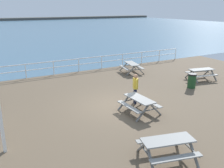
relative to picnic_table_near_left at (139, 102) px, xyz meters
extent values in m
cube|color=brown|center=(-0.63, 1.45, -0.68)|extent=(30.00, 24.00, 0.20)
cube|color=#476B84|center=(-0.63, 54.20, -0.58)|extent=(142.00, 90.00, 0.01)
cube|color=white|center=(-0.63, 9.20, 0.47)|extent=(23.00, 0.06, 0.06)
cube|color=white|center=(-0.63, 9.20, -0.01)|extent=(23.00, 0.05, 0.05)
cylinder|color=white|center=(-3.77, 9.20, -0.06)|extent=(0.07, 0.07, 1.05)
cylinder|color=white|center=(-1.68, 9.20, -0.06)|extent=(0.07, 0.07, 1.05)
cylinder|color=white|center=(0.41, 9.20, -0.06)|extent=(0.07, 0.07, 1.05)
cylinder|color=white|center=(2.50, 9.20, -0.06)|extent=(0.07, 0.07, 1.05)
cylinder|color=white|center=(4.59, 9.20, -0.06)|extent=(0.07, 0.07, 1.05)
cylinder|color=white|center=(6.68, 9.20, -0.06)|extent=(0.07, 0.07, 1.05)
cylinder|color=white|center=(8.77, 9.20, -0.06)|extent=(0.07, 0.07, 1.05)
cylinder|color=white|center=(10.87, 9.20, -0.06)|extent=(0.07, 0.07, 1.05)
cube|color=gray|center=(0.00, 0.00, 0.17)|extent=(0.76, 1.82, 0.05)
cube|color=gray|center=(-0.62, -0.02, -0.13)|extent=(0.32, 1.81, 0.04)
cube|color=gray|center=(0.62, 0.02, -0.13)|extent=(0.32, 1.81, 0.04)
cube|color=slate|center=(-0.40, 0.77, -0.21)|extent=(0.79, 0.11, 0.79)
cube|color=slate|center=(0.35, 0.79, -0.21)|extent=(0.79, 0.11, 0.79)
cube|color=slate|center=(-0.03, 0.78, -0.16)|extent=(1.50, 0.11, 0.04)
cube|color=slate|center=(-0.35, -0.79, -0.21)|extent=(0.79, 0.11, 0.79)
cube|color=slate|center=(0.40, -0.77, -0.21)|extent=(0.79, 0.11, 0.79)
cube|color=slate|center=(0.03, -0.78, -0.16)|extent=(1.50, 0.11, 0.04)
cube|color=gray|center=(7.34, 2.70, 0.17)|extent=(1.90, 1.04, 0.05)
cube|color=gray|center=(7.47, 3.30, -0.13)|extent=(1.82, 0.61, 0.04)
cube|color=gray|center=(7.22, 2.09, -0.13)|extent=(1.82, 0.61, 0.04)
cube|color=slate|center=(8.18, 2.91, -0.21)|extent=(0.24, 0.79, 0.79)
cube|color=slate|center=(8.03, 2.17, -0.21)|extent=(0.24, 0.79, 0.79)
cube|color=slate|center=(8.11, 2.54, -0.16)|extent=(0.36, 1.48, 0.04)
cube|color=slate|center=(6.65, 3.22, -0.21)|extent=(0.24, 0.79, 0.79)
cube|color=slate|center=(6.50, 2.48, -0.21)|extent=(0.24, 0.79, 0.79)
cube|color=slate|center=(6.58, 2.85, -0.16)|extent=(0.36, 1.48, 0.04)
cube|color=gray|center=(4.01, 6.80, 0.17)|extent=(1.05, 1.91, 0.05)
cube|color=gray|center=(3.40, 6.93, -0.13)|extent=(0.62, 1.82, 0.04)
cube|color=gray|center=(4.61, 6.68, -0.13)|extent=(0.62, 1.82, 0.04)
cube|color=slate|center=(3.80, 7.64, -0.21)|extent=(0.79, 0.24, 0.79)
cube|color=slate|center=(4.53, 7.49, -0.21)|extent=(0.79, 0.24, 0.79)
cube|color=slate|center=(4.17, 7.57, -0.16)|extent=(1.48, 0.37, 0.04)
cube|color=slate|center=(3.48, 6.12, -0.21)|extent=(0.79, 0.24, 0.79)
cube|color=slate|center=(4.22, 5.96, -0.21)|extent=(0.79, 0.24, 0.79)
cube|color=slate|center=(3.85, 6.04, -0.16)|extent=(1.48, 0.37, 0.04)
cube|color=gray|center=(-1.44, -3.74, 0.17)|extent=(1.92, 1.12, 0.05)
cube|color=gray|center=(-1.29, -3.13, -0.13)|extent=(1.81, 0.69, 0.04)
cube|color=gray|center=(-1.59, -4.34, -0.13)|extent=(1.81, 0.69, 0.04)
cube|color=slate|center=(-0.59, -3.56, -0.21)|extent=(0.27, 0.79, 0.79)
cube|color=slate|center=(-0.78, -4.29, -0.21)|extent=(0.27, 0.79, 0.79)
cube|color=slate|center=(-0.69, -3.93, -0.16)|extent=(0.43, 1.47, 0.04)
cube|color=slate|center=(-2.11, -3.18, -0.21)|extent=(0.27, 0.79, 0.79)
cube|color=slate|center=(-2.29, -3.91, -0.21)|extent=(0.27, 0.79, 0.79)
cube|color=slate|center=(-2.20, -3.54, -0.16)|extent=(0.43, 1.47, 0.04)
cylinder|color=#1E2338|center=(0.49, 1.07, -0.16)|extent=(0.14, 0.14, 0.85)
cylinder|color=#1E2338|center=(0.55, 1.24, -0.16)|extent=(0.14, 0.14, 0.85)
cube|color=gold|center=(0.52, 1.15, 0.56)|extent=(0.33, 0.40, 0.58)
cylinder|color=gold|center=(0.44, 0.95, 0.58)|extent=(0.09, 0.09, 0.52)
cylinder|color=gold|center=(0.60, 1.36, 0.58)|extent=(0.09, 0.09, 0.52)
sphere|color=#9E7051|center=(0.52, 1.15, 0.96)|extent=(0.23, 0.23, 0.23)
cube|color=white|center=(-6.32, -0.50, 0.67)|extent=(0.12, 0.12, 2.50)
cylinder|color=#1E4723|center=(5.29, 1.62, -0.16)|extent=(0.52, 0.52, 0.85)
cylinder|color=black|center=(5.29, 1.62, 0.32)|extent=(0.55, 0.55, 0.10)
camera|label=1|loc=(-6.69, -9.30, 4.50)|focal=39.47mm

